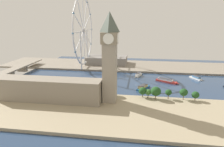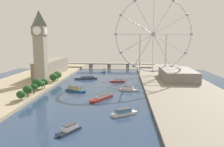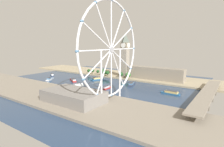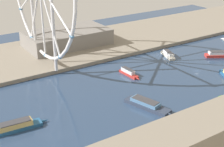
% 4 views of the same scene
% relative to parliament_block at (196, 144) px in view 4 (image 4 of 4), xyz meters
% --- Properties ---
extents(ground_plane, '(373.43, 373.43, 0.00)m').
position_rel_parliament_block_xyz_m(ground_plane, '(84.65, -91.86, -15.22)').
color(ground_plane, navy).
extents(riverbank_right, '(90.00, 520.00, 3.00)m').
position_rel_parliament_block_xyz_m(riverbank_right, '(186.37, -91.86, -13.72)').
color(riverbank_right, gray).
rests_on(riverbank_right, ground_plane).
extents(parliament_block, '(22.00, 115.76, 24.45)m').
position_rel_parliament_block_xyz_m(parliament_block, '(0.00, 0.00, 0.00)').
color(parliament_block, gray).
rests_on(parliament_block, riverbank_left).
extents(riverside_hall, '(43.71, 77.51, 14.24)m').
position_rel_parliament_block_xyz_m(riverside_hall, '(193.46, -30.38, -5.11)').
color(riverside_hall, gray).
rests_on(riverside_hall, riverbank_right).
extents(tour_boat_0, '(8.90, 32.09, 5.45)m').
position_rel_parliament_block_xyz_m(tour_boat_0, '(80.26, 57.11, -12.91)').
color(tour_boat_0, '#235684').
rests_on(tour_boat_0, ground_plane).
extents(tour_boat_1, '(22.89, 5.36, 5.20)m').
position_rel_parliament_block_xyz_m(tour_boat_1, '(107.88, -40.76, -13.05)').
color(tour_boat_1, '#B22D28').
rests_on(tour_boat_1, ground_plane).
extents(tour_boat_3, '(22.32, 33.43, 5.25)m').
position_rel_parliament_block_xyz_m(tour_boat_3, '(95.33, -135.08, -12.99)').
color(tour_boat_3, '#B22D28').
rests_on(tour_boat_3, ground_plane).
extents(tour_boat_5, '(36.80, 16.45, 5.05)m').
position_rel_parliament_block_xyz_m(tour_boat_5, '(59.55, -20.37, -13.15)').
color(tour_boat_5, '#2D384C').
rests_on(tour_boat_5, ground_plane).
extents(tour_boat_6, '(24.13, 11.54, 5.46)m').
position_rel_parliament_block_xyz_m(tour_boat_6, '(122.21, -94.31, -12.90)').
color(tour_boat_6, beige).
rests_on(tour_boat_6, ground_plane).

